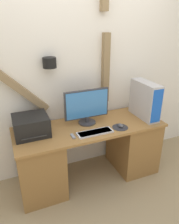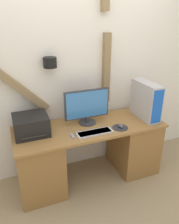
% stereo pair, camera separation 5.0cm
% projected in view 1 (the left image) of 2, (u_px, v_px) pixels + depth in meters
% --- Properties ---
extents(ground_plane, '(12.00, 12.00, 0.00)m').
position_uv_depth(ground_plane, '(100.00, 192.00, 2.60)').
color(ground_plane, '#9E8966').
extents(wall_back, '(6.40, 0.20, 2.77)m').
position_uv_depth(wall_back, '(77.00, 67.00, 2.64)').
color(wall_back, white).
rests_on(wall_back, ground_plane).
extents(desk, '(1.77, 0.65, 0.74)m').
position_uv_depth(desk, '(90.00, 151.00, 2.72)').
color(desk, olive).
rests_on(desk, ground_plane).
extents(monitor, '(0.54, 0.21, 0.42)m').
position_uv_depth(monitor, '(87.00, 106.00, 2.56)').
color(monitor, '#333338').
rests_on(monitor, desk).
extents(keyboard, '(0.40, 0.14, 0.02)m').
position_uv_depth(keyboard, '(95.00, 132.00, 2.41)').
color(keyboard, silver).
rests_on(keyboard, desk).
extents(mousepad, '(0.19, 0.19, 0.00)m').
position_uv_depth(mousepad, '(120.00, 127.00, 2.54)').
color(mousepad, '#2D2D33').
rests_on(mousepad, desk).
extents(mouse, '(0.05, 0.09, 0.04)m').
position_uv_depth(mouse, '(121.00, 125.00, 2.53)').
color(mouse, '#4C4C51').
rests_on(mouse, mousepad).
extents(computer_tower, '(0.16, 0.46, 0.46)m').
position_uv_depth(computer_tower, '(145.00, 100.00, 2.72)').
color(computer_tower, '#B2B2B7').
rests_on(computer_tower, desk).
extents(printer, '(0.37, 0.35, 0.21)m').
position_uv_depth(printer, '(31.00, 125.00, 2.36)').
color(printer, black).
rests_on(printer, desk).
extents(remote_control, '(0.03, 0.10, 0.02)m').
position_uv_depth(remote_control, '(73.00, 136.00, 2.34)').
color(remote_control, gray).
rests_on(remote_control, desk).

